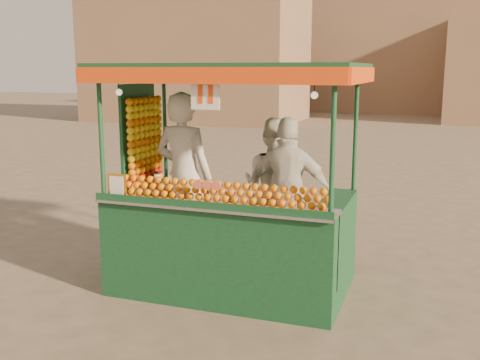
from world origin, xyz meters
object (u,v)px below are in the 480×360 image
(juice_cart, at_px, (224,219))
(vendor_left, at_px, (184,176))
(vendor_middle, at_px, (274,187))
(vendor_right, at_px, (288,193))

(juice_cart, relative_size, vendor_left, 1.44)
(vendor_middle, distance_m, vendor_right, 0.46)
(vendor_left, distance_m, vendor_middle, 1.08)
(juice_cart, bearing_deg, vendor_middle, 54.50)
(juice_cart, xyz_separation_m, vendor_middle, (0.41, 0.58, 0.29))
(vendor_left, bearing_deg, juice_cart, 174.38)
(vendor_middle, xyz_separation_m, vendor_right, (0.27, -0.37, 0.02))
(vendor_right, bearing_deg, vendor_middle, -56.82)
(vendor_left, distance_m, vendor_right, 1.24)
(juice_cart, relative_size, vendor_middle, 1.71)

